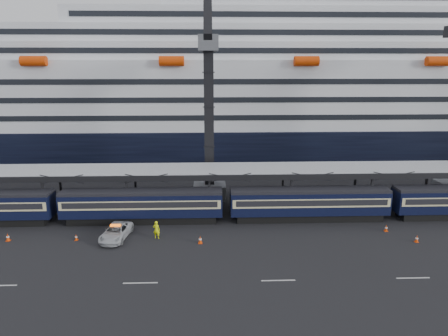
{
  "coord_description": "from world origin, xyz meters",
  "views": [
    {
      "loc": [
        -19.83,
        -35.07,
        18.35
      ],
      "look_at": [
        -18.27,
        10.0,
        6.57
      ],
      "focal_mm": 32.0,
      "sensor_mm": 36.0,
      "label": 1
    }
  ],
  "objects": [
    {
      "name": "cruise_ship",
      "position": [
        -1.08,
        45.99,
        12.34
      ],
      "size": [
        214.09,
        28.84,
        34.0
      ],
      "color": "black",
      "rests_on": "ground"
    },
    {
      "name": "traffic_cone_a",
      "position": [
        -34.34,
        4.97,
        0.34
      ],
      "size": [
        0.35,
        0.35,
        0.69
      ],
      "color": "#DA3A06",
      "rests_on": "ground"
    },
    {
      "name": "worker",
      "position": [
        -25.75,
        5.15,
        1.0
      ],
      "size": [
        0.8,
        0.6,
        2.0
      ],
      "primitive_type": "imported",
      "rotation": [
        0.0,
        0.0,
        2.97
      ],
      "color": "#E8F70D",
      "rests_on": "ground"
    },
    {
      "name": "traffic_cone_b",
      "position": [
        -41.59,
        5.05,
        0.42
      ],
      "size": [
        0.43,
        0.43,
        0.86
      ],
      "color": "#DA3A06",
      "rests_on": "ground"
    },
    {
      "name": "crane_dark_near",
      "position": [
        -20.0,
        18.59,
        11.93
      ],
      "size": [
        4.5,
        17.75,
        35.08
      ],
      "color": "#46494D",
      "rests_on": "ground"
    },
    {
      "name": "canopy",
      "position": [
        0.0,
        14.0,
        5.25
      ],
      "size": [
        130.0,
        6.25,
        5.53
      ],
      "color": "#9FA1A7",
      "rests_on": "ground"
    },
    {
      "name": "traffic_cone_e",
      "position": [
        2.01,
        3.26,
        0.39
      ],
      "size": [
        0.4,
        0.4,
        0.79
      ],
      "color": "#DA3A06",
      "rests_on": "ground"
    },
    {
      "name": "ground",
      "position": [
        0.0,
        0.0,
        0.0
      ],
      "size": [
        260.0,
        260.0,
        0.0
      ],
      "primitive_type": "plane",
      "color": "black",
      "rests_on": "ground"
    },
    {
      "name": "pickup_truck",
      "position": [
        -30.13,
        5.23,
        0.73
      ],
      "size": [
        3.11,
        5.56,
        1.47
      ],
      "primitive_type": "imported",
      "rotation": [
        0.0,
        0.0,
        -0.13
      ],
      "color": "#B3B6BB",
      "rests_on": "ground"
    },
    {
      "name": "traffic_cone_c",
      "position": [
        -21.0,
        3.75,
        0.43
      ],
      "size": [
        0.44,
        0.44,
        0.87
      ],
      "color": "#DA3A06",
      "rests_on": "ground"
    },
    {
      "name": "traffic_cone_d",
      "position": [
        -0.04,
        6.17,
        0.39
      ],
      "size": [
        0.39,
        0.39,
        0.79
      ],
      "color": "#DA3A06",
      "rests_on": "ground"
    },
    {
      "name": "train",
      "position": [
        -4.65,
        10.0,
        2.2
      ],
      "size": [
        133.05,
        3.0,
        4.05
      ],
      "color": "black",
      "rests_on": "ground"
    }
  ]
}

